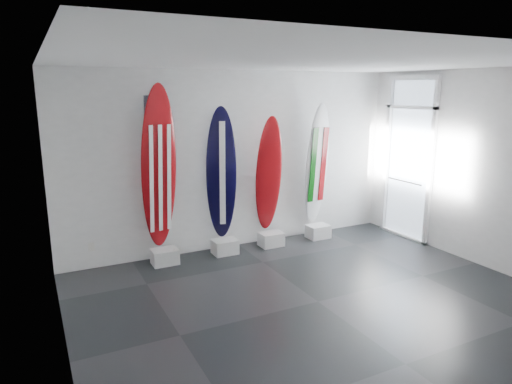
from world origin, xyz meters
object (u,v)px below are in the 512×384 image
surfboard_usa (159,168)px  surfboard_swiss (269,175)px  surfboard_navy (221,174)px  surfboard_italy (317,165)px

surfboard_usa → surfboard_swiss: 1.92m
surfboard_usa → surfboard_navy: (1.02, 0.00, -0.17)m
surfboard_italy → surfboard_navy: bearing=173.9°
surfboard_usa → surfboard_swiss: bearing=-9.8°
surfboard_usa → surfboard_italy: 2.90m
surfboard_navy → surfboard_swiss: size_ratio=1.07×
surfboard_usa → surfboard_navy: surfboard_usa is taller
surfboard_navy → surfboard_italy: (1.87, 0.00, 0.01)m
surfboard_navy → surfboard_swiss: surfboard_navy is taller
surfboard_navy → surfboard_swiss: 0.88m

